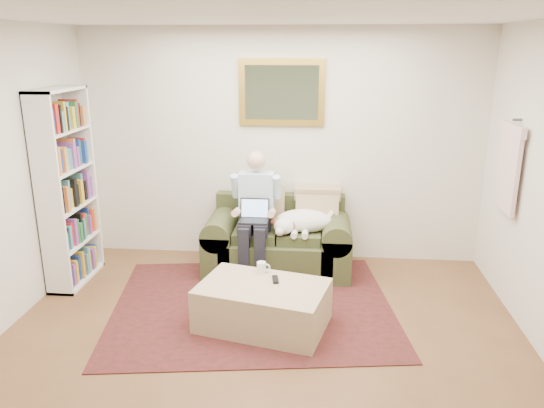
# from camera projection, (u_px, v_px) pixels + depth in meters

# --- Properties ---
(room_shell) EXTENTS (4.51, 5.00, 2.61)m
(room_shell) POSITION_uv_depth(u_px,v_px,m) (258.00, 200.00, 3.90)
(room_shell) COLOR brown
(room_shell) RESTS_ON ground
(rug) EXTENTS (2.89, 2.44, 0.01)m
(rug) POSITION_uv_depth(u_px,v_px,m) (253.00, 305.00, 5.07)
(rug) COLOR black
(rug) RESTS_ON room_shell
(sofa) EXTENTS (1.57, 0.80, 0.94)m
(sofa) POSITION_uv_depth(u_px,v_px,m) (278.00, 246.00, 5.83)
(sofa) COLOR #3C4223
(sofa) RESTS_ON room_shell
(seated_man) EXTENTS (0.52, 0.74, 1.32)m
(seated_man) POSITION_uv_depth(u_px,v_px,m) (255.00, 216.00, 5.60)
(seated_man) COLOR #8CB9D8
(seated_man) RESTS_ON sofa
(laptop) EXTENTS (0.31, 0.24, 0.22)m
(laptop) POSITION_uv_depth(u_px,v_px,m) (254.00, 215.00, 5.53)
(laptop) COLOR black
(laptop) RESTS_ON seated_man
(sleeping_dog) EXTENTS (0.65, 0.41, 0.24)m
(sleeping_dog) POSITION_uv_depth(u_px,v_px,m) (304.00, 221.00, 5.63)
(sleeping_dog) COLOR white
(sleeping_dog) RESTS_ON sofa
(ottoman) EXTENTS (1.22, 0.93, 0.40)m
(ottoman) POSITION_uv_depth(u_px,v_px,m) (263.00, 306.00, 4.65)
(ottoman) COLOR tan
(ottoman) RESTS_ON room_shell
(coffee_mug) EXTENTS (0.08, 0.08, 0.10)m
(coffee_mug) POSITION_uv_depth(u_px,v_px,m) (261.00, 267.00, 4.84)
(coffee_mug) COLOR white
(coffee_mug) RESTS_ON ottoman
(tv_remote) EXTENTS (0.07, 0.16, 0.02)m
(tv_remote) POSITION_uv_depth(u_px,v_px,m) (275.00, 279.00, 4.69)
(tv_remote) COLOR black
(tv_remote) RESTS_ON ottoman
(bookshelf) EXTENTS (0.28, 0.80, 2.00)m
(bookshelf) POSITION_uv_depth(u_px,v_px,m) (67.00, 189.00, 5.36)
(bookshelf) COLOR white
(bookshelf) RESTS_ON room_shell
(wall_mirror) EXTENTS (0.94, 0.04, 0.72)m
(wall_mirror) POSITION_uv_depth(u_px,v_px,m) (282.00, 92.00, 5.75)
(wall_mirror) COLOR gold
(wall_mirror) RESTS_ON room_shell
(hanging_shirt) EXTENTS (0.06, 0.52, 0.90)m
(hanging_shirt) POSITION_uv_depth(u_px,v_px,m) (509.00, 163.00, 4.88)
(hanging_shirt) COLOR beige
(hanging_shirt) RESTS_ON room_shell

